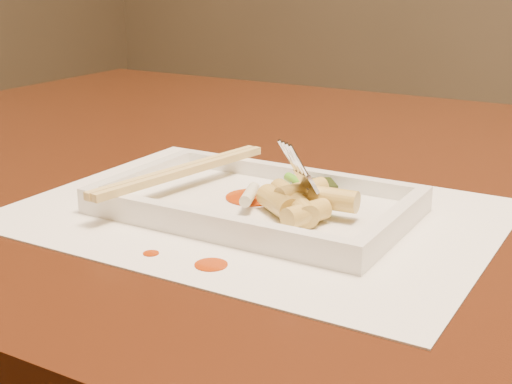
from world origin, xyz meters
The scene contains 23 objects.
table centered at (0.00, 0.00, 0.65)m, with size 1.40×0.90×0.75m.
placemat centered at (-0.01, -0.18, 0.75)m, with size 0.40×0.30×0.00m, color white.
sauce_splatter_a centered at (0.02, -0.29, 0.75)m, with size 0.02×0.02×0.00m, color #A83104.
sauce_splatter_b centered at (-0.03, -0.30, 0.75)m, with size 0.01×0.01×0.00m, color #A83104.
plate_base centered at (-0.01, -0.18, 0.76)m, with size 0.26×0.16×0.01m, color white.
plate_rim_far centered at (-0.01, -0.11, 0.77)m, with size 0.26×0.01×0.01m, color white.
plate_rim_near centered at (-0.01, -0.25, 0.77)m, with size 0.26×0.01×0.01m, color white.
plate_rim_left centered at (-0.13, -0.18, 0.77)m, with size 0.01×0.14×0.01m, color white.
plate_rim_right centered at (0.12, -0.18, 0.77)m, with size 0.01×0.14×0.01m, color white.
veg_piece centered at (0.03, -0.14, 0.77)m, with size 0.04×0.03×0.01m, color black.
scallion_white centered at (-0.01, -0.19, 0.77)m, with size 0.01×0.01×0.04m, color #EAEACC.
scallion_green centered at (0.03, -0.16, 0.77)m, with size 0.01×0.01×0.09m, color #45A31A.
chopstick_a centered at (-0.09, -0.18, 0.78)m, with size 0.01×0.20×0.01m, color #DABB6D.
chopstick_b centered at (-0.08, -0.18, 0.78)m, with size 0.01×0.20×0.01m, color #DABB6D.
fork centered at (0.06, -0.16, 0.83)m, with size 0.09×0.10×0.14m, color silver, non-canonical shape.
sauce_blob_0 centered at (-0.02, -0.17, 0.76)m, with size 0.05×0.05×0.00m, color #A83104.
rice_cake_0 centered at (0.04, -0.20, 0.77)m, with size 0.02×0.02×0.05m, color #D4C063.
rice_cake_1 centered at (0.02, -0.18, 0.77)m, with size 0.02×0.02×0.05m, color #D4C063.
rice_cake_2 centered at (0.03, -0.18, 0.78)m, with size 0.02×0.02×0.05m, color #D4C063.
rice_cake_3 centered at (0.04, -0.19, 0.77)m, with size 0.02×0.02×0.04m, color #D4C063.
rice_cake_4 centered at (0.05, -0.21, 0.77)m, with size 0.02×0.02×0.04m, color #D4C063.
rice_cake_5 centered at (0.07, -0.18, 0.78)m, with size 0.02×0.02×0.04m, color #D4C063.
rice_cake_6 centered at (0.02, -0.20, 0.77)m, with size 0.02×0.02×0.04m, color #D4C063.
Camera 1 is at (0.28, -0.68, 0.96)m, focal length 50.00 mm.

